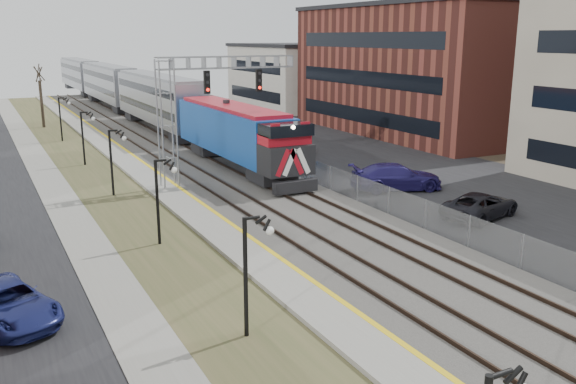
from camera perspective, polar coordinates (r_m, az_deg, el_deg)
sidewalk at (r=44.50m, az=-21.63°, el=1.29°), size 2.00×120.00×0.08m
grass_median at (r=44.87m, az=-17.83°, el=1.71°), size 4.00×120.00×0.06m
platform at (r=45.41m, az=-14.12°, el=2.23°), size 2.00×120.00×0.24m
ballast_bed at (r=46.77m, az=-8.15°, el=2.84°), size 8.00×120.00×0.20m
parking_lot at (r=51.88m, az=4.47°, el=3.99°), size 16.00×120.00×0.04m
platform_edge at (r=45.59m, az=-13.05°, el=2.50°), size 0.24×120.00×0.01m
track_near at (r=46.13m, az=-10.51°, el=2.80°), size 1.58×120.00×0.15m
track_far at (r=47.24m, az=-6.44°, el=3.22°), size 1.58×120.00×0.15m
train at (r=77.35m, az=-15.17°, el=9.13°), size 3.00×85.85×5.33m
signal_gantry at (r=38.50m, az=-8.88°, el=8.62°), size 9.00×1.07×8.15m
lampposts at (r=28.48m, az=-12.27°, el=-0.89°), size 0.14×62.14×4.00m
fence at (r=48.15m, az=-3.46°, el=4.14°), size 0.04×120.00×1.60m
buildings_east at (r=57.00m, az=18.98°, el=10.57°), size 16.00×76.00×15.00m
car_lot_c at (r=33.60m, az=17.58°, el=-1.25°), size 5.27×3.41×1.35m
car_lot_d at (r=38.37m, az=10.10°, el=1.34°), size 6.13×3.84×1.66m
car_lot_e at (r=49.30m, az=0.17°, el=4.34°), size 4.54×2.27×1.49m
car_street_a at (r=22.68m, az=-24.78°, el=-9.52°), size 3.65×5.23×1.32m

